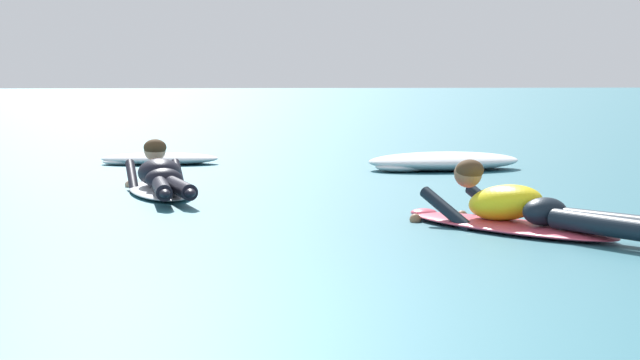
# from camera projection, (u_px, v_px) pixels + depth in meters

# --- Properties ---
(ground_plane) EXTENTS (120.00, 120.00, 0.00)m
(ground_plane) POSITION_uv_depth(u_px,v_px,m) (152.00, 165.00, 15.63)
(ground_plane) COLOR #2D6B7A
(surfer_near) EXTENTS (1.65, 2.41, 0.53)m
(surfer_near) POSITION_uv_depth(u_px,v_px,m) (521.00, 213.00, 9.19)
(surfer_near) COLOR #E54C66
(surfer_near) RESTS_ON ground
(surfer_far) EXTENTS (0.79, 2.48, 0.54)m
(surfer_far) POSITION_uv_depth(u_px,v_px,m) (161.00, 180.00, 11.86)
(surfer_far) COLOR silver
(surfer_far) RESTS_ON ground
(whitewater_mid_right) EXTENTS (1.95, 1.36, 0.21)m
(whitewater_mid_right) POSITION_uv_depth(u_px,v_px,m) (444.00, 162.00, 14.83)
(whitewater_mid_right) COLOR white
(whitewater_mid_right) RESTS_ON ground
(whitewater_back) EXTENTS (1.48, 0.83, 0.14)m
(whitewater_back) POSITION_uv_depth(u_px,v_px,m) (160.00, 159.00, 15.69)
(whitewater_back) COLOR white
(whitewater_back) RESTS_ON ground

